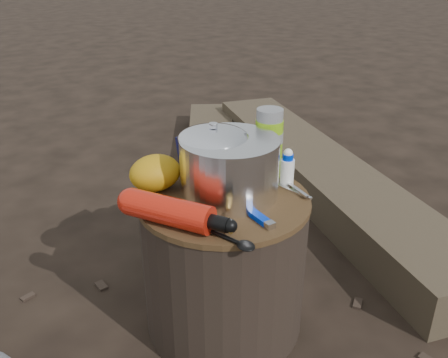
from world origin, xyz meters
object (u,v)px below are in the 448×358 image
log_main (320,174)px  thermos (269,143)px  fuel_bottle (169,211)px  travel_mug (220,151)px  camping_pot (214,160)px  stump (224,263)px

log_main → thermos: 0.91m
fuel_bottle → travel_mug: travel_mug is taller
thermos → fuel_bottle: bearing=-165.4°
log_main → camping_pot: (-0.85, -0.44, 0.43)m
camping_pot → stump: bearing=-90.5°
thermos → travel_mug: bearing=128.2°
camping_pot → log_main: bearing=27.6°
log_main → travel_mug: bearing=-141.6°
fuel_bottle → travel_mug: 0.35m
camping_pot → fuel_bottle: (-0.18, -0.09, -0.06)m
camping_pot → thermos: thermos is taller
stump → travel_mug: 0.33m
fuel_bottle → travel_mug: size_ratio=2.64×
stump → log_main: 0.99m
stump → log_main: stump is taller
log_main → camping_pot: size_ratio=10.54×
camping_pot → travel_mug: bearing=50.6°
stump → log_main: (0.85, 0.50, -0.13)m
fuel_bottle → thermos: 0.39m
travel_mug → fuel_bottle: bearing=-142.9°
fuel_bottle → travel_mug: (0.28, 0.21, 0.02)m
camping_pot → travel_mug: size_ratio=1.67×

